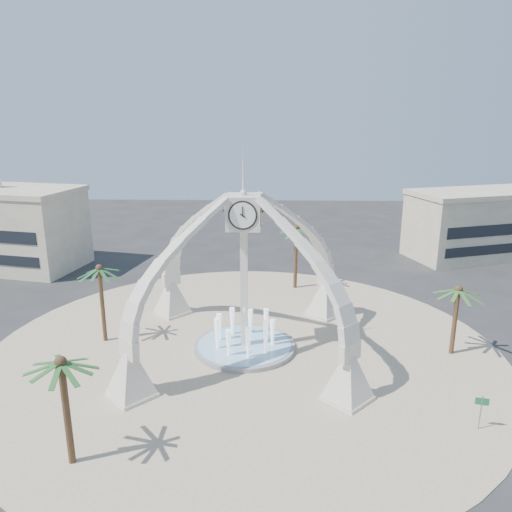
{
  "coord_description": "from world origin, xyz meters",
  "views": [
    {
      "loc": [
        1.93,
        -35.9,
        18.03
      ],
      "look_at": [
        0.85,
        2.0,
        7.12
      ],
      "focal_mm": 35.0,
      "sensor_mm": 36.0,
      "label": 1
    }
  ],
  "objects_px": {
    "palm_north": "(296,229)",
    "palm_east": "(458,290)",
    "street_sign": "(481,406)",
    "palm_west": "(99,269)",
    "fountain": "(245,346)",
    "palm_south": "(61,364)",
    "clock_tower": "(244,271)"
  },
  "relations": [
    {
      "from": "palm_east",
      "to": "street_sign",
      "type": "distance_m",
      "value": 10.53
    },
    {
      "from": "clock_tower",
      "to": "palm_north",
      "type": "relative_size",
      "value": 2.44
    },
    {
      "from": "clock_tower",
      "to": "palm_east",
      "type": "height_order",
      "value": "clock_tower"
    },
    {
      "from": "palm_west",
      "to": "palm_north",
      "type": "height_order",
      "value": "palm_north"
    },
    {
      "from": "fountain",
      "to": "street_sign",
      "type": "xyz_separation_m",
      "value": [
        14.35,
        -10.04,
        1.32
      ]
    },
    {
      "from": "fountain",
      "to": "palm_south",
      "type": "height_order",
      "value": "palm_south"
    },
    {
      "from": "clock_tower",
      "to": "palm_south",
      "type": "relative_size",
      "value": 2.67
    },
    {
      "from": "clock_tower",
      "to": "fountain",
      "type": "height_order",
      "value": "clock_tower"
    },
    {
      "from": "clock_tower",
      "to": "street_sign",
      "type": "bearing_deg",
      "value": -34.97
    },
    {
      "from": "street_sign",
      "to": "palm_north",
      "type": "bearing_deg",
      "value": 125.04
    },
    {
      "from": "clock_tower",
      "to": "palm_north",
      "type": "distance_m",
      "value": 15.25
    },
    {
      "from": "fountain",
      "to": "palm_west",
      "type": "bearing_deg",
      "value": 174.18
    },
    {
      "from": "palm_west",
      "to": "street_sign",
      "type": "relative_size",
      "value": 3.08
    },
    {
      "from": "clock_tower",
      "to": "palm_west",
      "type": "distance_m",
      "value": 11.56
    },
    {
      "from": "palm_east",
      "to": "palm_west",
      "type": "bearing_deg",
      "value": 176.91
    },
    {
      "from": "fountain",
      "to": "street_sign",
      "type": "distance_m",
      "value": 17.57
    },
    {
      "from": "palm_east",
      "to": "palm_south",
      "type": "bearing_deg",
      "value": -151.68
    },
    {
      "from": "palm_east",
      "to": "palm_north",
      "type": "distance_m",
      "value": 18.77
    },
    {
      "from": "street_sign",
      "to": "palm_east",
      "type": "bearing_deg",
      "value": 93.33
    },
    {
      "from": "palm_west",
      "to": "palm_north",
      "type": "xyz_separation_m",
      "value": [
        16.17,
        13.35,
        0.31
      ]
    },
    {
      "from": "palm_east",
      "to": "palm_south",
      "type": "height_order",
      "value": "palm_south"
    },
    {
      "from": "palm_east",
      "to": "street_sign",
      "type": "xyz_separation_m",
      "value": [
        -1.75,
        -9.72,
        -3.63
      ]
    },
    {
      "from": "palm_west",
      "to": "palm_south",
      "type": "xyz_separation_m",
      "value": [
        2.96,
        -14.77,
        -0.27
      ]
    },
    {
      "from": "fountain",
      "to": "palm_north",
      "type": "xyz_separation_m",
      "value": [
        4.67,
        14.52,
        6.18
      ]
    },
    {
      "from": "palm_north",
      "to": "palm_east",
      "type": "bearing_deg",
      "value": -52.39
    },
    {
      "from": "palm_west",
      "to": "street_sign",
      "type": "xyz_separation_m",
      "value": [
        25.85,
        -11.21,
        -4.54
      ]
    },
    {
      "from": "palm_north",
      "to": "palm_south",
      "type": "relative_size",
      "value": 1.09
    },
    {
      "from": "palm_south",
      "to": "street_sign",
      "type": "height_order",
      "value": "palm_south"
    },
    {
      "from": "clock_tower",
      "to": "fountain",
      "type": "xyz_separation_m",
      "value": [
        0.0,
        0.0,
        -6.2
      ]
    },
    {
      "from": "palm_west",
      "to": "palm_north",
      "type": "distance_m",
      "value": 20.97
    },
    {
      "from": "palm_east",
      "to": "palm_west",
      "type": "xyz_separation_m",
      "value": [
        -27.6,
        1.49,
        0.91
      ]
    },
    {
      "from": "palm_south",
      "to": "street_sign",
      "type": "distance_m",
      "value": 23.56
    }
  ]
}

